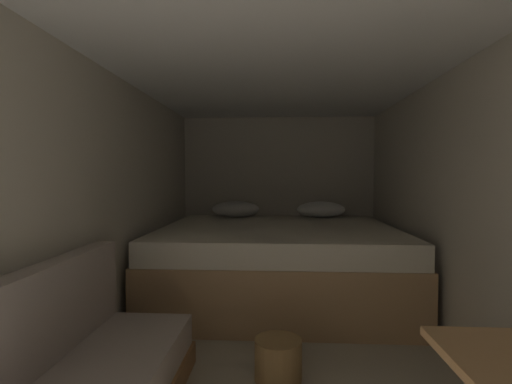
{
  "coord_description": "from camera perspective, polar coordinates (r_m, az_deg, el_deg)",
  "views": [
    {
      "loc": [
        -0.01,
        -0.41,
        1.23
      ],
      "look_at": [
        -0.18,
        2.58,
        1.1
      ],
      "focal_mm": 26.11,
      "sensor_mm": 36.0,
      "label": 1
    }
  ],
  "objects": [
    {
      "name": "wall_left",
      "position": [
        2.56,
        -25.42,
        -3.14
      ],
      "size": [
        0.05,
        5.09,
        1.97
      ],
      "primitive_type": "cube",
      "color": "beige",
      "rests_on": "ground"
    },
    {
      "name": "wall_back",
      "position": [
        4.8,
        3.39,
        -0.38
      ],
      "size": [
        2.52,
        0.05,
        1.97
      ],
      "primitive_type": "cube",
      "color": "beige",
      "rests_on": "ground"
    },
    {
      "name": "bed",
      "position": [
        3.83,
        3.39,
        -10.44
      ],
      "size": [
        2.3,
        2.02,
        0.92
      ],
      "color": "tan",
      "rests_on": "ground"
    },
    {
      "name": "ceiling_slab",
      "position": [
        2.36,
        3.54,
        21.59
      ],
      "size": [
        2.52,
        5.09,
        0.05
      ],
      "primitive_type": "cube",
      "color": "white",
      "rests_on": "wall_left"
    },
    {
      "name": "wall_right",
      "position": [
        2.56,
        32.28,
        -3.27
      ],
      "size": [
        0.05,
        5.09,
        1.97
      ],
      "primitive_type": "cube",
      "color": "beige",
      "rests_on": "ground"
    },
    {
      "name": "ground_plane",
      "position": [
        2.54,
        3.4,
        -26.35
      ],
      "size": [
        7.09,
        7.09,
        0.0
      ],
      "primitive_type": "plane",
      "color": "#A39984"
    },
    {
      "name": "wicker_basket",
      "position": [
        2.46,
        3.48,
        -24.24
      ],
      "size": [
        0.28,
        0.28,
        0.24
      ],
      "color": "olive",
      "rests_on": "ground"
    }
  ]
}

